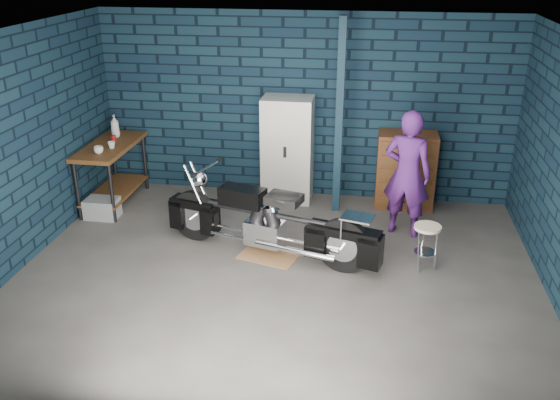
% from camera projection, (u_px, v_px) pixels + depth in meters
% --- Properties ---
extents(ground, '(6.00, 6.00, 0.00)m').
position_uv_depth(ground, '(276.00, 274.00, 6.87)').
color(ground, '#54524E').
rests_on(ground, ground).
extents(room_walls, '(6.02, 5.01, 2.71)m').
position_uv_depth(room_walls, '(284.00, 102.00, 6.62)').
color(room_walls, '#0E1F2F').
rests_on(room_walls, ground).
extents(support_post, '(0.10, 0.10, 2.70)m').
position_uv_depth(support_post, '(339.00, 119.00, 8.03)').
color(support_post, '#102635').
rests_on(support_post, ground).
extents(workbench, '(0.60, 1.40, 0.91)m').
position_uv_depth(workbench, '(113.00, 174.00, 8.60)').
color(workbench, brown).
rests_on(workbench, ground).
extents(drip_mat, '(0.81, 0.69, 0.01)m').
position_uv_depth(drip_mat, '(270.00, 254.00, 7.31)').
color(drip_mat, brown).
rests_on(drip_mat, ground).
extents(motorcycle, '(2.45, 1.24, 1.04)m').
position_uv_depth(motorcycle, '(270.00, 216.00, 7.11)').
color(motorcycle, black).
rests_on(motorcycle, ground).
extents(person, '(0.70, 0.55, 1.67)m').
position_uv_depth(person, '(407.00, 174.00, 7.55)').
color(person, '#561F77').
rests_on(person, ground).
extents(storage_bin, '(0.45, 0.32, 0.28)m').
position_uv_depth(storage_bin, '(102.00, 208.00, 8.26)').
color(storage_bin, gray).
rests_on(storage_bin, ground).
extents(locker, '(0.72, 0.52, 1.55)m').
position_uv_depth(locker, '(287.00, 150.00, 8.62)').
color(locker, silver).
rests_on(locker, ground).
extents(tool_chest, '(0.82, 0.46, 1.10)m').
position_uv_depth(tool_chest, '(406.00, 171.00, 8.46)').
color(tool_chest, brown).
rests_on(tool_chest, ground).
extents(shop_stool, '(0.38, 0.38, 0.57)m').
position_uv_depth(shop_stool, '(425.00, 248.00, 6.87)').
color(shop_stool, beige).
rests_on(shop_stool, ground).
extents(cup_a, '(0.16, 0.16, 0.10)m').
position_uv_depth(cup_a, '(99.00, 150.00, 8.03)').
color(cup_a, beige).
rests_on(cup_a, workbench).
extents(cup_b, '(0.12, 0.12, 0.10)m').
position_uv_depth(cup_b, '(112.00, 145.00, 8.24)').
color(cup_b, beige).
rests_on(cup_b, workbench).
extents(mug_red, '(0.08, 0.08, 0.10)m').
position_uv_depth(mug_red, '(113.00, 139.00, 8.48)').
color(mug_red, maroon).
rests_on(mug_red, workbench).
extents(bottle, '(0.15, 0.15, 0.33)m').
position_uv_depth(bottle, '(115.00, 126.00, 8.69)').
color(bottle, gray).
rests_on(bottle, workbench).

